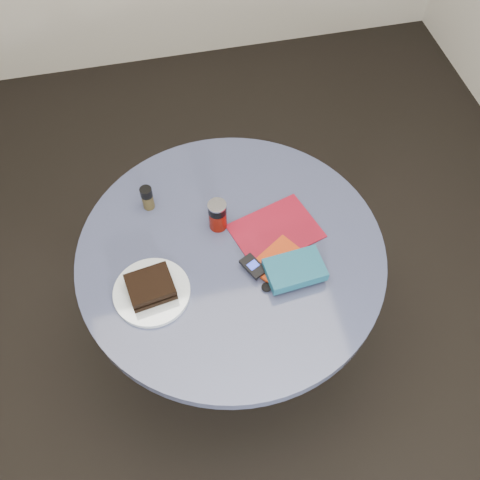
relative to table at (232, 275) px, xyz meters
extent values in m
plane|color=black|center=(0.00, 0.00, -0.59)|extent=(4.00, 4.00, 0.00)
cylinder|color=black|center=(0.00, 0.00, -0.57)|extent=(0.48, 0.48, 0.03)
cylinder|color=black|center=(0.00, 0.00, -0.22)|extent=(0.11, 0.11, 0.68)
cylinder|color=#373E5C|center=(0.00, 0.00, 0.14)|extent=(1.00, 1.00, 0.04)
cylinder|color=white|center=(-0.27, -0.10, 0.17)|extent=(0.27, 0.27, 0.01)
cube|color=black|center=(-0.27, -0.10, 0.19)|extent=(0.15, 0.13, 0.02)
cube|color=#332813|center=(-0.27, -0.10, 0.20)|extent=(0.13, 0.12, 0.01)
cube|color=black|center=(-0.27, -0.10, 0.22)|extent=(0.15, 0.13, 0.02)
cylinder|color=#690F05|center=(-0.02, 0.10, 0.20)|extent=(0.06, 0.06, 0.08)
cylinder|color=black|center=(-0.02, 0.10, 0.26)|extent=(0.06, 0.06, 0.03)
cylinder|color=silver|center=(-0.02, 0.10, 0.27)|extent=(0.06, 0.06, 0.01)
cylinder|color=#3E351A|center=(-0.23, 0.23, 0.19)|extent=(0.05, 0.05, 0.06)
cylinder|color=black|center=(-0.23, 0.23, 0.24)|extent=(0.05, 0.05, 0.03)
cube|color=maroon|center=(0.16, 0.04, 0.17)|extent=(0.32, 0.27, 0.00)
cube|color=#B3330E|center=(0.14, -0.08, 0.17)|extent=(0.20, 0.18, 0.01)
cube|color=navy|center=(0.17, -0.13, 0.20)|extent=(0.19, 0.13, 0.03)
cube|color=black|center=(0.05, -0.09, 0.19)|extent=(0.08, 0.10, 0.01)
cube|color=blue|center=(0.05, -0.09, 0.20)|extent=(0.04, 0.04, 0.00)
ellipsoid|color=black|center=(0.08, -0.16, 0.17)|extent=(0.04, 0.04, 0.02)
ellipsoid|color=black|center=(0.13, -0.17, 0.17)|extent=(0.04, 0.04, 0.02)
camera|label=1|loc=(-0.17, -0.91, 1.62)|focal=40.00mm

